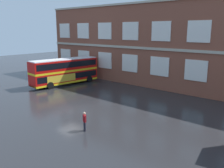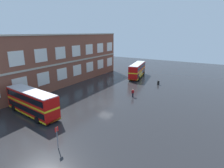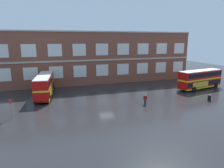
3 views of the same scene
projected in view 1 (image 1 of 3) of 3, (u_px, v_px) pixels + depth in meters
ground_plane at (83, 104)px, 28.42m from camera, size 120.00×120.00×0.00m
brick_terminal_building at (174, 46)px, 36.88m from camera, size 47.76×8.19×12.53m
double_decker_near at (65, 71)px, 38.38m from camera, size 3.82×11.22×4.07m
waiting_passenger at (85, 121)px, 20.82m from camera, size 0.60×0.42×1.70m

